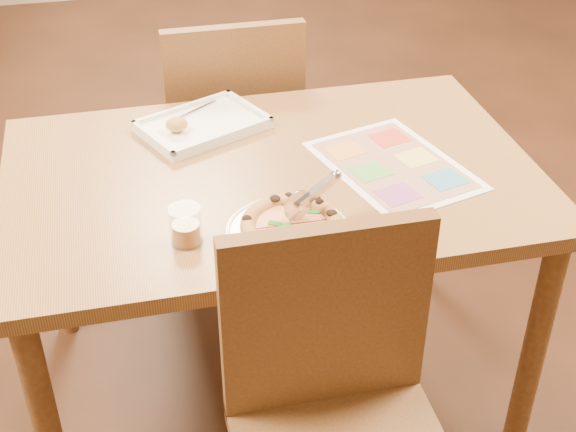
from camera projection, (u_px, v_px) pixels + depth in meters
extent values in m
plane|color=#32190D|center=(274.00, 379.00, 2.37)|extent=(7.00, 7.00, 0.00)
cube|color=#91613A|center=(271.00, 178.00, 1.98)|extent=(1.30, 0.85, 0.04)
cylinder|color=brown|center=(48.00, 431.00, 1.78)|extent=(0.06, 0.06, 0.68)
cylinder|color=brown|center=(52.00, 242.00, 2.36)|extent=(0.06, 0.06, 0.68)
cylinder|color=brown|center=(535.00, 347.00, 2.00)|extent=(0.06, 0.06, 0.68)
cylinder|color=brown|center=(428.00, 193.00, 2.59)|extent=(0.06, 0.06, 0.68)
cube|color=brown|center=(326.00, 320.00, 1.58)|extent=(0.42, 0.04, 0.45)
cube|color=brown|center=(229.00, 134.00, 2.68)|extent=(0.42, 0.42, 0.04)
cube|color=brown|center=(236.00, 98.00, 2.40)|extent=(0.42, 0.04, 0.45)
cylinder|color=white|center=(288.00, 232.00, 1.74)|extent=(0.31, 0.31, 0.01)
cylinder|color=#D48B48|center=(292.00, 228.00, 1.73)|extent=(0.22, 0.22, 0.01)
cylinder|color=#E8CA7E|center=(292.00, 225.00, 1.73)|extent=(0.18, 0.18, 0.01)
torus|color=#D48B48|center=(292.00, 225.00, 1.73)|extent=(0.22, 0.22, 0.03)
cylinder|color=silver|center=(298.00, 205.00, 1.72)|extent=(0.07, 0.03, 0.07)
cube|color=silver|center=(317.00, 190.00, 1.73)|extent=(0.11, 0.06, 0.06)
cube|color=white|center=(203.00, 126.00, 2.14)|extent=(0.38, 0.33, 0.02)
cube|color=silver|center=(203.00, 122.00, 2.13)|extent=(0.13, 0.10, 0.00)
ellipsoid|color=gold|center=(177.00, 124.00, 2.08)|extent=(0.06, 0.05, 0.04)
cylinder|color=#7B4109|center=(186.00, 233.00, 1.71)|extent=(0.06, 0.06, 0.05)
cylinder|color=white|center=(186.00, 226.00, 1.70)|extent=(0.07, 0.07, 0.09)
cube|color=white|center=(393.00, 165.00, 1.98)|extent=(0.39, 0.47, 0.00)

